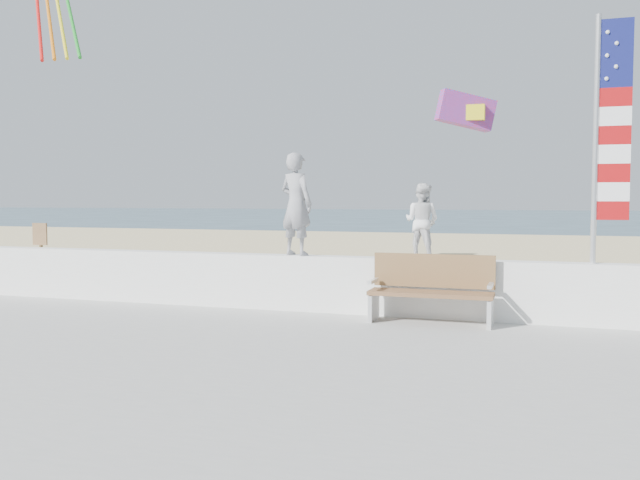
# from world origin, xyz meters

# --- Properties ---
(ground) EXTENTS (220.00, 220.00, 0.00)m
(ground) POSITION_xyz_m (0.00, 0.00, 0.00)
(ground) COLOR #2D4B5B
(ground) RESTS_ON ground
(sand) EXTENTS (90.00, 40.00, 0.08)m
(sand) POSITION_xyz_m (0.00, 9.00, 0.04)
(sand) COLOR beige
(sand) RESTS_ON ground
(boardwalk) EXTENTS (50.00, 12.40, 0.10)m
(boardwalk) POSITION_xyz_m (0.00, -4.00, 0.13)
(boardwalk) COLOR #ACACA6
(boardwalk) RESTS_ON sand
(seawall) EXTENTS (30.00, 0.35, 0.90)m
(seawall) POSITION_xyz_m (0.00, 2.00, 0.63)
(seawall) COLOR white
(seawall) RESTS_ON boardwalk
(adult) EXTENTS (0.71, 0.59, 1.67)m
(adult) POSITION_xyz_m (-0.27, 2.00, 1.91)
(adult) COLOR gray
(adult) RESTS_ON seawall
(child) EXTENTS (0.66, 0.58, 1.16)m
(child) POSITION_xyz_m (1.78, 2.00, 1.66)
(child) COLOR white
(child) RESTS_ON seawall
(bench) EXTENTS (1.80, 0.57, 1.00)m
(bench) POSITION_xyz_m (2.01, 1.55, 0.69)
(bench) COLOR brown
(bench) RESTS_ON boardwalk
(flag) EXTENTS (0.50, 0.08, 3.50)m
(flag) POSITION_xyz_m (4.36, 2.00, 2.99)
(flag) COLOR silver
(flag) RESTS_ON seawall
(parafoil_kite) EXTENTS (1.11, 0.73, 0.75)m
(parafoil_kite) POSITION_xyz_m (2.21, 4.21, 3.59)
(parafoil_kite) COLOR #F71B30
(parafoil_kite) RESTS_ON ground
(sign) EXTENTS (0.32, 0.07, 1.46)m
(sign) POSITION_xyz_m (-5.54, 2.20, 0.94)
(sign) COLOR brown
(sign) RESTS_ON sand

